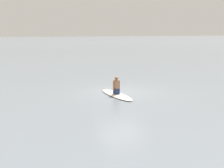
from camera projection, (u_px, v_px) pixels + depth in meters
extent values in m
plane|color=gray|center=(122.00, 92.00, 15.95)|extent=(400.00, 400.00, 0.00)
ellipsoid|color=silver|center=(116.00, 95.00, 15.14)|extent=(0.93, 3.21, 0.08)
cube|color=navy|center=(116.00, 91.00, 15.11)|extent=(0.26, 0.32, 0.29)
cylinder|color=#9E7051|center=(116.00, 84.00, 15.05)|extent=(0.28, 0.28, 0.48)
sphere|color=#9E7051|center=(116.00, 78.00, 14.99)|extent=(0.19, 0.19, 0.19)
cylinder|color=#9E7051|center=(119.00, 85.00, 15.13)|extent=(0.08, 0.08, 0.53)
cylinder|color=#9E7051|center=(114.00, 86.00, 14.99)|extent=(0.08, 0.08, 0.53)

